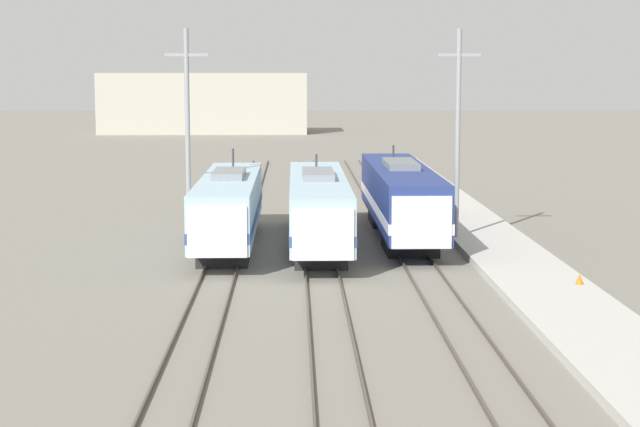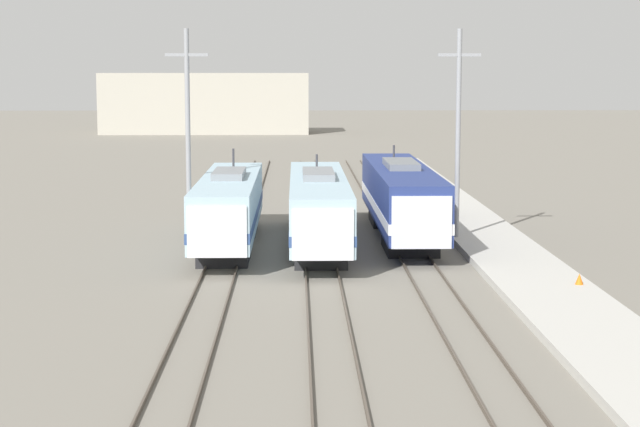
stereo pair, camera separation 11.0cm
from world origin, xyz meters
The scene contains 12 objects.
ground_plane centered at (0.00, 0.00, 0.00)m, with size 400.00×400.00×0.00m, color slate.
rail_pair_far_left centered at (-4.54, 0.00, 0.07)m, with size 1.51×120.00×0.15m.
rail_pair_center centered at (0.00, 0.00, 0.07)m, with size 1.51×120.00×0.15m.
rail_pair_far_right centered at (4.54, 0.00, 0.07)m, with size 1.51×120.00×0.15m.
locomotive_far_left centered at (-4.54, 7.52, 2.04)m, with size 2.84×17.43×4.76m.
locomotive_center centered at (0.00, 7.52, 2.02)m, with size 2.90×19.00×4.42m.
locomotive_far_right centered at (4.54, 10.71, 2.13)m, with size 3.01×19.64×4.68m.
catenary_tower_left centered at (-6.69, 8.93, 5.84)m, with size 2.21×0.26×11.08m.
catenary_tower_right centered at (7.26, 8.93, 5.84)m, with size 2.21×0.26×11.08m.
platform centered at (9.00, 0.00, 0.17)m, with size 4.00×120.00×0.33m.
traffic_cone centered at (10.37, -3.80, 0.56)m, with size 0.34×0.34×0.45m.
depot_building centered at (-14.25, 109.94, 4.33)m, with size 29.70×10.22×8.67m.
Camera 1 is at (-1.21, -46.17, 8.92)m, focal length 60.00 mm.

